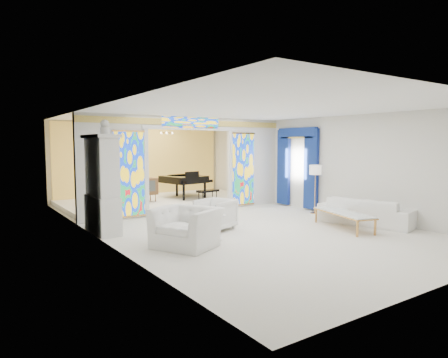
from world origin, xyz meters
TOP-DOWN VIEW (x-y plane):
  - floor at (0.00, 0.00)m, footprint 12.00×12.00m
  - ceiling at (0.00, 0.00)m, footprint 7.00×12.00m
  - wall_back at (0.00, 6.00)m, footprint 7.00×0.02m
  - wall_left at (-3.50, 0.00)m, footprint 0.02×12.00m
  - wall_right at (3.50, 0.00)m, footprint 0.02×12.00m
  - partition_wall at (0.00, 2.00)m, footprint 7.00×0.22m
  - stained_glass_left at (-2.03, 1.89)m, footprint 0.90×0.04m
  - stained_glass_right at (2.03, 1.89)m, footprint 0.90×0.04m
  - stained_glass_transom at (0.00, 1.89)m, footprint 2.00×0.04m
  - alcove_platform at (0.00, 4.10)m, footprint 6.80×3.80m
  - gold_curtain_back at (0.00, 5.88)m, footprint 6.70×0.10m
  - chandelier at (0.20, 4.00)m, footprint 0.48×0.48m
  - blue_drapes at (3.40, 0.70)m, footprint 0.14×1.85m
  - china_cabinet at (-3.22, 0.60)m, footprint 0.56×1.46m
  - armchair_left at (-2.19, -1.76)m, footprint 1.56×1.63m
  - armchair_right at (-0.76, -0.66)m, footprint 1.08×1.07m
  - sofa at (2.95, -2.40)m, footprint 1.54×2.59m
  - side_table at (-1.35, -1.60)m, footprint 0.52×0.52m
  - vase at (-1.35, -1.60)m, footprint 0.25×0.25m
  - coffee_table at (2.00, -2.42)m, footprint 1.12×2.03m
  - floor_lamp at (3.08, -0.43)m, footprint 0.47×0.47m
  - grand_piano at (0.95, 4.07)m, footprint 1.71×2.64m
  - tv_console at (-0.77, 3.68)m, footprint 0.75×0.56m

SIDE VIEW (x-z plane):
  - floor at x=0.00m, z-range 0.00..0.00m
  - alcove_platform at x=0.00m, z-range 0.00..0.18m
  - sofa at x=2.95m, z-range 0.00..0.71m
  - side_table at x=-1.35m, z-range 0.09..0.66m
  - armchair_right at x=-0.76m, z-range 0.00..0.78m
  - coffee_table at x=2.00m, z-range 0.18..0.61m
  - armchair_left at x=-2.19m, z-range 0.00..0.82m
  - vase at x=-1.35m, z-range 0.57..0.79m
  - tv_console at x=-0.77m, z-range 0.30..1.11m
  - grand_piano at x=0.95m, z-range 0.35..1.34m
  - china_cabinet at x=-3.22m, z-range -0.19..2.53m
  - floor_lamp at x=3.08m, z-range 0.53..2.04m
  - stained_glass_left at x=-2.03m, z-range 0.10..2.50m
  - stained_glass_right at x=2.03m, z-range 0.10..2.50m
  - wall_back at x=0.00m, z-range 0.00..3.00m
  - wall_left at x=-3.50m, z-range 0.00..3.00m
  - wall_right at x=3.50m, z-range 0.00..3.00m
  - gold_curtain_back at x=0.00m, z-range 0.05..2.95m
  - blue_drapes at x=3.40m, z-range 0.25..2.90m
  - partition_wall at x=0.00m, z-range 0.15..3.15m
  - chandelier at x=0.20m, z-range 2.40..2.70m
  - stained_glass_transom at x=0.00m, z-range 2.65..2.99m
  - ceiling at x=0.00m, z-range 2.99..3.01m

